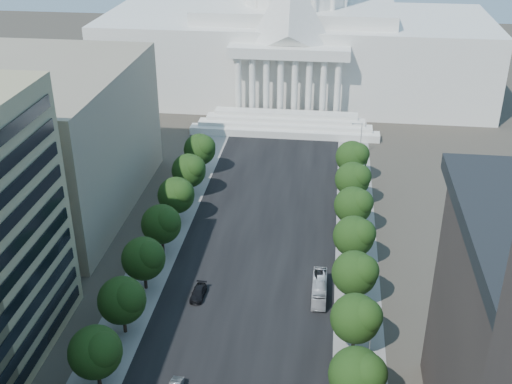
% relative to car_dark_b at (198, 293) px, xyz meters
% --- Properties ---
extents(road_asphalt, '(30.00, 260.00, 0.01)m').
position_rel_car_dark_b_xyz_m(road_asphalt, '(8.31, 19.39, -0.78)').
color(road_asphalt, black).
rests_on(road_asphalt, ground).
extents(sidewalk_left, '(8.00, 260.00, 0.02)m').
position_rel_car_dark_b_xyz_m(sidewalk_left, '(-10.69, 19.39, -0.78)').
color(sidewalk_left, gray).
rests_on(sidewalk_left, ground).
extents(sidewalk_right, '(8.00, 260.00, 0.02)m').
position_rel_car_dark_b_xyz_m(sidewalk_right, '(27.31, 19.39, -0.78)').
color(sidewalk_right, gray).
rests_on(sidewalk_right, ground).
extents(capitol, '(120.00, 56.00, 73.00)m').
position_rel_car_dark_b_xyz_m(capitol, '(8.31, 114.28, 19.23)').
color(capitol, white).
rests_on(capitol, ground).
extents(office_block_left_far, '(38.00, 52.00, 30.00)m').
position_rel_car_dark_b_xyz_m(office_block_left_far, '(-39.69, 29.39, 14.22)').
color(office_block_left_far, gray).
rests_on(office_block_left_far, ground).
extents(tree_l_d, '(7.79, 7.60, 9.97)m').
position_rel_car_dark_b_xyz_m(tree_l_d, '(-9.35, -22.81, 5.67)').
color(tree_l_d, '#33261C').
rests_on(tree_l_d, ground).
extents(tree_l_e, '(7.79, 7.60, 9.97)m').
position_rel_car_dark_b_xyz_m(tree_l_e, '(-9.35, -10.81, 5.67)').
color(tree_l_e, '#33261C').
rests_on(tree_l_e, ground).
extents(tree_l_f, '(7.79, 7.60, 9.97)m').
position_rel_car_dark_b_xyz_m(tree_l_f, '(-9.35, 1.19, 5.67)').
color(tree_l_f, '#33261C').
rests_on(tree_l_f, ground).
extents(tree_l_g, '(7.79, 7.60, 9.97)m').
position_rel_car_dark_b_xyz_m(tree_l_g, '(-9.35, 13.19, 5.67)').
color(tree_l_g, '#33261C').
rests_on(tree_l_g, ground).
extents(tree_l_h, '(7.79, 7.60, 9.97)m').
position_rel_car_dark_b_xyz_m(tree_l_h, '(-9.35, 25.19, 5.67)').
color(tree_l_h, '#33261C').
rests_on(tree_l_h, ground).
extents(tree_l_i, '(7.79, 7.60, 9.97)m').
position_rel_car_dark_b_xyz_m(tree_l_i, '(-9.35, 37.19, 5.67)').
color(tree_l_i, '#33261C').
rests_on(tree_l_i, ground).
extents(tree_l_j, '(7.79, 7.60, 9.97)m').
position_rel_car_dark_b_xyz_m(tree_l_j, '(-9.35, 49.19, 5.67)').
color(tree_l_j, '#33261C').
rests_on(tree_l_j, ground).
extents(tree_r_d, '(7.79, 7.60, 9.97)m').
position_rel_car_dark_b_xyz_m(tree_r_d, '(26.65, -22.81, 5.67)').
color(tree_r_d, '#33261C').
rests_on(tree_r_d, ground).
extents(tree_r_e, '(7.79, 7.60, 9.97)m').
position_rel_car_dark_b_xyz_m(tree_r_e, '(26.65, -10.81, 5.67)').
color(tree_r_e, '#33261C').
rests_on(tree_r_e, ground).
extents(tree_r_f, '(7.79, 7.60, 9.97)m').
position_rel_car_dark_b_xyz_m(tree_r_f, '(26.65, 1.19, 5.67)').
color(tree_r_f, '#33261C').
rests_on(tree_r_f, ground).
extents(tree_r_g, '(7.79, 7.60, 9.97)m').
position_rel_car_dark_b_xyz_m(tree_r_g, '(26.65, 13.19, 5.67)').
color(tree_r_g, '#33261C').
rests_on(tree_r_g, ground).
extents(tree_r_h, '(7.79, 7.60, 9.97)m').
position_rel_car_dark_b_xyz_m(tree_r_h, '(26.65, 25.19, 5.67)').
color(tree_r_h, '#33261C').
rests_on(tree_r_h, ground).
extents(tree_r_i, '(7.79, 7.60, 9.97)m').
position_rel_car_dark_b_xyz_m(tree_r_i, '(26.65, 37.19, 5.67)').
color(tree_r_i, '#33261C').
rests_on(tree_r_i, ground).
extents(tree_r_j, '(7.79, 7.60, 9.97)m').
position_rel_car_dark_b_xyz_m(tree_r_j, '(26.65, 49.19, 5.67)').
color(tree_r_j, '#33261C').
rests_on(tree_r_j, ground).
extents(streetlight_c, '(2.61, 0.44, 9.00)m').
position_rel_car_dark_b_xyz_m(streetlight_c, '(28.21, -10.61, 5.04)').
color(streetlight_c, gray).
rests_on(streetlight_c, ground).
extents(streetlight_d, '(2.61, 0.44, 9.00)m').
position_rel_car_dark_b_xyz_m(streetlight_d, '(28.21, 14.39, 5.04)').
color(streetlight_d, gray).
rests_on(streetlight_d, ground).
extents(streetlight_e, '(2.61, 0.44, 9.00)m').
position_rel_car_dark_b_xyz_m(streetlight_e, '(28.21, 39.39, 5.04)').
color(streetlight_e, gray).
rests_on(streetlight_e, ground).
extents(streetlight_f, '(2.61, 0.44, 9.00)m').
position_rel_car_dark_b_xyz_m(streetlight_f, '(28.21, 64.39, 5.04)').
color(streetlight_f, gray).
rests_on(streetlight_f, ground).
extents(car_dark_b, '(2.36, 5.43, 1.56)m').
position_rel_car_dark_b_xyz_m(car_dark_b, '(0.00, 0.00, 0.00)').
color(car_dark_b, black).
rests_on(car_dark_b, ground).
extents(city_bus, '(2.47, 10.29, 2.86)m').
position_rel_car_dark_b_xyz_m(city_bus, '(20.66, 3.03, 0.65)').
color(city_bus, silver).
rests_on(city_bus, ground).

